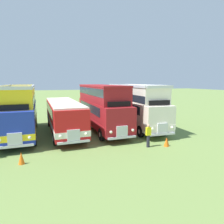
{
  "coord_description": "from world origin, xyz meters",
  "views": [
    {
      "loc": [
        2.12,
        -19.27,
        4.83
      ],
      "look_at": [
        8.59,
        -0.12,
        1.74
      ],
      "focal_mm": 32.0,
      "sensor_mm": 36.0,
      "label": 1
    }
  ],
  "objects_px": {
    "bus_fifth_in_row": "(64,115)",
    "cone_far_end": "(167,142)",
    "cone_mid_row": "(21,158)",
    "marshal_person": "(148,135)",
    "bus_sixth_in_row": "(101,105)",
    "bus_fourth_in_row": "(20,110)",
    "cone_near_end": "(166,142)",
    "bus_seventh_in_row": "(134,105)"
  },
  "relations": [
    {
      "from": "bus_fifth_in_row",
      "to": "cone_far_end",
      "type": "relative_size",
      "value": 17.2
    },
    {
      "from": "cone_mid_row",
      "to": "marshal_person",
      "type": "distance_m",
      "value": 8.63
    },
    {
      "from": "bus_sixth_in_row",
      "to": "cone_far_end",
      "type": "height_order",
      "value": "bus_sixth_in_row"
    },
    {
      "from": "bus_fourth_in_row",
      "to": "bus_fifth_in_row",
      "type": "xyz_separation_m",
      "value": [
        3.74,
        -0.25,
        -0.6
      ]
    },
    {
      "from": "bus_sixth_in_row",
      "to": "cone_mid_row",
      "type": "height_order",
      "value": "bus_sixth_in_row"
    },
    {
      "from": "bus_fifth_in_row",
      "to": "cone_far_end",
      "type": "height_order",
      "value": "bus_fifth_in_row"
    },
    {
      "from": "bus_fourth_in_row",
      "to": "cone_mid_row",
      "type": "xyz_separation_m",
      "value": [
        0.64,
        -6.95,
        -1.99
      ]
    },
    {
      "from": "bus_sixth_in_row",
      "to": "cone_near_end",
      "type": "relative_size",
      "value": 16.01
    },
    {
      "from": "cone_far_end",
      "to": "marshal_person",
      "type": "bearing_deg",
      "value": 170.31
    },
    {
      "from": "bus_sixth_in_row",
      "to": "cone_near_end",
      "type": "height_order",
      "value": "bus_sixth_in_row"
    },
    {
      "from": "cone_near_end",
      "to": "marshal_person",
      "type": "xyz_separation_m",
      "value": [
        -1.38,
        0.3,
        0.55
      ]
    },
    {
      "from": "bus_fifth_in_row",
      "to": "cone_mid_row",
      "type": "height_order",
      "value": "bus_fifth_in_row"
    },
    {
      "from": "cone_far_end",
      "to": "bus_fourth_in_row",
      "type": "bearing_deg",
      "value": 147.54
    },
    {
      "from": "bus_fifth_in_row",
      "to": "bus_sixth_in_row",
      "type": "height_order",
      "value": "bus_sixth_in_row"
    },
    {
      "from": "bus_fourth_in_row",
      "to": "marshal_person",
      "type": "bearing_deg",
      "value": -35.37
    },
    {
      "from": "bus_fourth_in_row",
      "to": "bus_sixth_in_row",
      "type": "relative_size",
      "value": 0.97
    },
    {
      "from": "cone_mid_row",
      "to": "bus_fourth_in_row",
      "type": "bearing_deg",
      "value": 95.28
    },
    {
      "from": "bus_fourth_in_row",
      "to": "bus_sixth_in_row",
      "type": "xyz_separation_m",
      "value": [
        7.47,
        -0.13,
        0.11
      ]
    },
    {
      "from": "bus_fourth_in_row",
      "to": "bus_seventh_in_row",
      "type": "distance_m",
      "value": 11.21
    },
    {
      "from": "bus_fifth_in_row",
      "to": "bus_seventh_in_row",
      "type": "distance_m",
      "value": 7.51
    },
    {
      "from": "bus_sixth_in_row",
      "to": "bus_seventh_in_row",
      "type": "relative_size",
      "value": 0.93
    },
    {
      "from": "cone_near_end",
      "to": "cone_far_end",
      "type": "relative_size",
      "value": 1.08
    },
    {
      "from": "bus_sixth_in_row",
      "to": "marshal_person",
      "type": "height_order",
      "value": "bus_sixth_in_row"
    },
    {
      "from": "bus_seventh_in_row",
      "to": "marshal_person",
      "type": "relative_size",
      "value": 6.63
    },
    {
      "from": "bus_seventh_in_row",
      "to": "cone_far_end",
      "type": "bearing_deg",
      "value": -94.09
    },
    {
      "from": "bus_fourth_in_row",
      "to": "cone_near_end",
      "type": "xyz_separation_m",
      "value": [
        10.63,
        -6.86,
        -2.02
      ]
    },
    {
      "from": "bus_fifth_in_row",
      "to": "bus_seventh_in_row",
      "type": "height_order",
      "value": "bus_seventh_in_row"
    },
    {
      "from": "bus_fifth_in_row",
      "to": "bus_seventh_in_row",
      "type": "bearing_deg",
      "value": 2.85
    },
    {
      "from": "marshal_person",
      "to": "bus_sixth_in_row",
      "type": "bearing_deg",
      "value": 105.45
    },
    {
      "from": "bus_seventh_in_row",
      "to": "bus_fourth_in_row",
      "type": "bearing_deg",
      "value": -179.4
    },
    {
      "from": "bus_seventh_in_row",
      "to": "marshal_person",
      "type": "height_order",
      "value": "bus_seventh_in_row"
    },
    {
      "from": "bus_fourth_in_row",
      "to": "cone_mid_row",
      "type": "height_order",
      "value": "bus_fourth_in_row"
    },
    {
      "from": "cone_mid_row",
      "to": "bus_sixth_in_row",
      "type": "bearing_deg",
      "value": 44.97
    },
    {
      "from": "bus_fifth_in_row",
      "to": "cone_mid_row",
      "type": "bearing_deg",
      "value": -114.81
    },
    {
      "from": "cone_far_end",
      "to": "marshal_person",
      "type": "relative_size",
      "value": 0.36
    },
    {
      "from": "bus_fifth_in_row",
      "to": "marshal_person",
      "type": "bearing_deg",
      "value": -48.86
    },
    {
      "from": "bus_fourth_in_row",
      "to": "bus_sixth_in_row",
      "type": "distance_m",
      "value": 7.47
    },
    {
      "from": "bus_sixth_in_row",
      "to": "cone_far_end",
      "type": "relative_size",
      "value": 17.35
    },
    {
      "from": "marshal_person",
      "to": "bus_seventh_in_row",
      "type": "bearing_deg",
      "value": 73.65
    },
    {
      "from": "bus_fourth_in_row",
      "to": "cone_mid_row",
      "type": "relative_size",
      "value": 14.1
    },
    {
      "from": "cone_far_end",
      "to": "bus_fifth_in_row",
      "type": "bearing_deg",
      "value": 136.76
    },
    {
      "from": "marshal_person",
      "to": "cone_far_end",
      "type": "bearing_deg",
      "value": -9.69
    }
  ]
}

